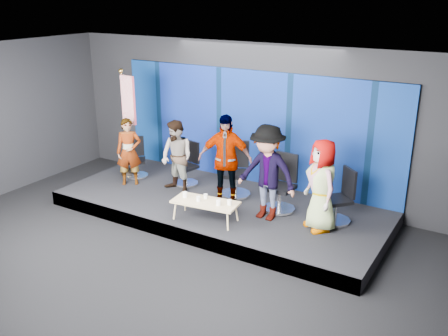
% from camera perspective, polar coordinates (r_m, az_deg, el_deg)
% --- Properties ---
extents(ground, '(10.00, 10.00, 0.00)m').
position_cam_1_polar(ground, '(9.02, -8.91, -10.95)').
color(ground, black).
rests_on(ground, ground).
extents(room_walls, '(10.02, 8.02, 3.51)m').
position_cam_1_polar(room_walls, '(8.07, -9.81, 4.08)').
color(room_walls, black).
rests_on(room_walls, ground).
extents(riser, '(7.00, 3.00, 0.30)m').
position_cam_1_polar(riser, '(10.75, -0.44, -4.55)').
color(riser, black).
rests_on(riser, ground).
extents(backdrop, '(7.00, 0.08, 2.60)m').
position_cam_1_polar(backdrop, '(11.46, 3.34, 4.65)').
color(backdrop, navy).
rests_on(backdrop, riser).
extents(chair_a, '(0.76, 0.76, 0.96)m').
position_cam_1_polar(chair_a, '(12.19, -9.97, 0.48)').
color(chair_a, silver).
rests_on(chair_a, riser).
extents(panelist_a, '(0.67, 0.65, 1.55)m').
position_cam_1_polar(panelist_a, '(11.60, -10.81, 1.83)').
color(panelist_a, black).
rests_on(panelist_a, riser).
extents(chair_b, '(0.67, 0.67, 1.00)m').
position_cam_1_polar(chair_b, '(11.55, -4.19, -0.30)').
color(chair_b, silver).
rests_on(chair_b, riser).
extents(panelist_b, '(0.90, 0.76, 1.63)m').
position_cam_1_polar(panelist_b, '(10.97, -5.41, 1.25)').
color(panelist_b, black).
rests_on(panelist_b, riser).
extents(chair_c, '(0.86, 0.86, 1.19)m').
position_cam_1_polar(chair_c, '(10.90, 1.40, -1.14)').
color(chair_c, silver).
rests_on(chair_c, riser).
extents(panelist_c, '(1.22, 0.83, 1.92)m').
position_cam_1_polar(panelist_c, '(10.28, 0.12, 0.95)').
color(panelist_c, black).
rests_on(panelist_c, riser).
extents(chair_d, '(0.70, 0.70, 1.17)m').
position_cam_1_polar(chair_d, '(10.22, 6.55, -2.76)').
color(chair_d, silver).
rests_on(chair_d, riser).
extents(panelist_d, '(1.26, 0.77, 1.90)m').
position_cam_1_polar(panelist_d, '(9.62, 4.94, -0.54)').
color(panelist_d, black).
rests_on(panelist_d, riser).
extents(chair_e, '(0.86, 0.86, 1.08)m').
position_cam_1_polar(chair_e, '(9.88, 12.96, -4.13)').
color(chair_e, silver).
rests_on(chair_e, riser).
extents(panelist_e, '(1.01, 0.99, 1.76)m').
position_cam_1_polar(panelist_e, '(9.34, 11.10, -1.95)').
color(panelist_e, black).
rests_on(panelist_e, riser).
extents(coffee_table, '(1.35, 0.70, 0.40)m').
position_cam_1_polar(coffee_table, '(9.71, -2.14, -4.00)').
color(coffee_table, tan).
rests_on(coffee_table, riser).
extents(mug_a, '(0.09, 0.09, 0.11)m').
position_cam_1_polar(mug_a, '(9.89, -4.49, -3.04)').
color(mug_a, white).
rests_on(mug_a, coffee_table).
extents(mug_b, '(0.08, 0.08, 0.10)m').
position_cam_1_polar(mug_b, '(9.69, -2.95, -3.54)').
color(mug_b, white).
rests_on(mug_b, coffee_table).
extents(mug_c, '(0.08, 0.08, 0.09)m').
position_cam_1_polar(mug_c, '(9.80, -2.12, -3.26)').
color(mug_c, white).
rests_on(mug_c, coffee_table).
extents(mug_d, '(0.09, 0.09, 0.10)m').
position_cam_1_polar(mug_d, '(9.50, -0.65, -3.98)').
color(mug_d, white).
rests_on(mug_d, coffee_table).
extents(mug_e, '(0.09, 0.09, 0.10)m').
position_cam_1_polar(mug_e, '(9.51, 0.61, -3.95)').
color(mug_e, white).
rests_on(mug_e, coffee_table).
extents(flag_stand, '(0.59, 0.34, 2.58)m').
position_cam_1_polar(flag_stand, '(11.98, -10.96, 5.30)').
color(flag_stand, black).
rests_on(flag_stand, riser).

